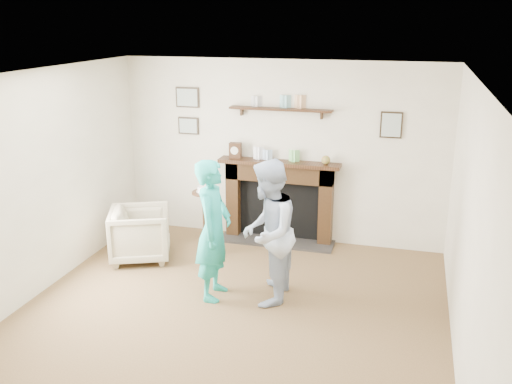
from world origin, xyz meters
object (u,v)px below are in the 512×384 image
armchair (142,258)px  woman (215,295)px  man (267,300)px  pedestal_table (205,211)px

armchair → woman: size_ratio=0.47×
man → woman: bearing=-87.2°
man → pedestal_table: 1.61m
man → armchair: bearing=-112.0°
pedestal_table → man: bearing=-42.0°
man → pedestal_table: size_ratio=1.59×
armchair → man: 1.99m
man → pedestal_table: bearing=-134.5°
armchair → pedestal_table: pedestal_table is taller
armchair → woman: 1.46m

